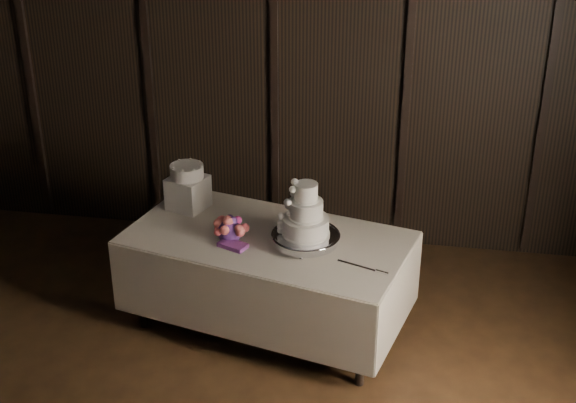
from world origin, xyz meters
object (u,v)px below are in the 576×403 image
Objects in this scene: display_table at (268,278)px; wedding_cake at (301,215)px; bouquet at (230,230)px; box_pedestal at (188,193)px; cake_stand at (306,240)px; small_cake at (187,171)px.

wedding_cake reaches higher than display_table.
bouquet is (-0.52, 0.03, -0.17)m from wedding_cake.
box_pedestal reaches higher than bouquet.
small_cake is at bearing 155.38° from cake_stand.
cake_stand reaches higher than display_table.
cake_stand is at bearing -24.62° from box_pedestal.
box_pedestal is (-0.68, 0.36, 0.47)m from display_table.
box_pedestal is at bearing 180.00° from small_cake.
wedding_cake reaches higher than small_cake.
display_table is 1.00m from small_cake.
box_pedestal reaches higher than display_table.
display_table is 8.39× the size of box_pedestal.
display_table is 8.69× the size of small_cake.
box_pedestal is (-0.97, 0.44, 0.08)m from cake_stand.
bouquet is (-0.26, -0.07, 0.41)m from display_table.
display_table is at bearing 15.08° from bouquet.
small_cake reaches higher than bouquet.
wedding_cake is at bearing -150.26° from cake_stand.
small_cake is at bearing 134.66° from bouquet.
box_pedestal is at bearing 143.99° from wedding_cake.
cake_stand is 1.07m from box_pedestal.
wedding_cake is 1.05m from box_pedestal.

